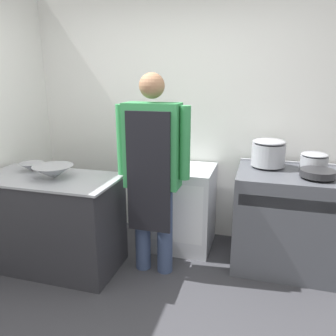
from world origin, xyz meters
TOP-DOWN VIEW (x-y plane):
  - wall_back at (0.00, 1.81)m, footprint 8.00×0.05m
  - prep_counter at (-0.97, 0.75)m, footprint 1.28×0.64m
  - stove at (1.13, 1.37)m, footprint 0.95×0.74m
  - fridge_unit at (0.11, 1.46)m, footprint 0.61×0.59m
  - person_cook at (-0.04, 0.92)m, footprint 0.65×0.24m
  - mixing_bowl at (-0.90, 0.73)m, footprint 0.35×0.35m
  - small_bowl at (-1.24, 0.88)m, footprint 0.23×0.23m
  - stock_pot at (0.92, 1.50)m, footprint 0.31×0.31m
  - saute_pan at (1.32, 1.24)m, footprint 0.29×0.29m
  - sauce_pot at (1.32, 1.50)m, footprint 0.24×0.24m

SIDE VIEW (x-z plane):
  - fridge_unit at x=0.11m, z-range 0.00..0.86m
  - prep_counter at x=-0.97m, z-range 0.00..0.88m
  - stove at x=1.13m, z-range -0.01..0.92m
  - small_bowl at x=-1.24m, z-range 0.88..0.96m
  - mixing_bowl at x=-0.90m, z-range 0.88..0.99m
  - saute_pan at x=1.32m, z-range 0.93..0.99m
  - sauce_pot at x=1.32m, z-range 0.93..1.08m
  - person_cook at x=-0.04m, z-range 0.13..1.91m
  - stock_pot at x=0.92m, z-range 0.93..1.19m
  - wall_back at x=0.00m, z-range 0.00..2.70m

